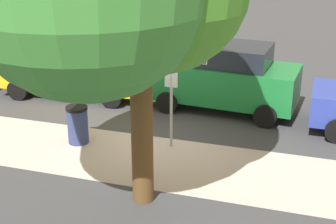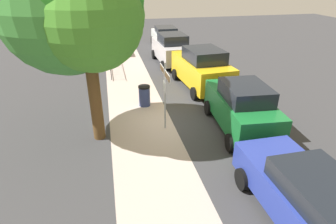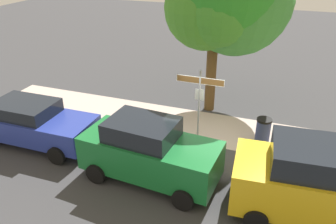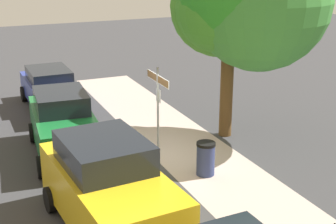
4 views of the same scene
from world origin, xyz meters
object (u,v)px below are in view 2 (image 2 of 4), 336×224
at_px(street_sign, 165,84).
at_px(car_yellow, 202,68).
at_px(car_white, 165,37).
at_px(shade_tree, 77,5).
at_px(car_green, 241,107).
at_px(trash_bin, 144,96).
at_px(car_blue, 311,200).
at_px(utility_shed, 87,36).
at_px(car_silver, 172,49).

bearing_deg(street_sign, car_yellow, -35.42).
bearing_deg(car_white, shade_tree, 158.54).
distance_m(car_green, trash_bin, 4.60).
bearing_deg(car_blue, street_sign, 22.26).
bearing_deg(utility_shed, car_blue, -162.63).
bearing_deg(car_white, car_blue, 179.93).
distance_m(street_sign, shade_tree, 3.98).
xyz_separation_m(car_green, car_white, (14.40, -0.03, -0.11)).
bearing_deg(utility_shed, car_white, -82.24).
distance_m(car_blue, car_yellow, 9.62).
relative_size(car_yellow, trash_bin, 4.72).
height_order(car_green, trash_bin, car_green).
bearing_deg(car_yellow, car_blue, 172.54).
distance_m(shade_tree, trash_bin, 5.25).
height_order(street_sign, car_silver, street_sign).
xyz_separation_m(shade_tree, car_blue, (-5.80, -5.15, -3.89)).
height_order(car_yellow, car_white, car_yellow).
bearing_deg(car_green, car_blue, 178.10).
relative_size(car_white, utility_shed, 1.50).
height_order(car_green, utility_shed, utility_shed).
height_order(street_sign, car_yellow, street_sign).
height_order(car_blue, car_yellow, car_yellow).
bearing_deg(shade_tree, car_green, -99.96).
bearing_deg(car_blue, utility_shed, 16.88).
distance_m(street_sign, car_green, 3.10).
xyz_separation_m(street_sign, car_green, (-0.78, -2.86, -0.91)).
xyz_separation_m(shade_tree, car_green, (-1.00, -5.67, -3.73)).
height_order(car_yellow, trash_bin, car_yellow).
bearing_deg(car_green, utility_shed, 29.08).
height_order(street_sign, trash_bin, street_sign).
height_order(street_sign, car_green, street_sign).
relative_size(street_sign, car_yellow, 0.58).
xyz_separation_m(car_blue, car_silver, (14.41, 0.02, 0.19)).
relative_size(car_blue, car_green, 1.06).
bearing_deg(car_green, shade_tree, 84.31).
relative_size(shade_tree, trash_bin, 7.34).
xyz_separation_m(car_blue, utility_shed, (18.35, 5.74, 0.53)).
xyz_separation_m(car_green, car_yellow, (4.80, -0.00, 0.08)).
distance_m(car_white, utility_shed, 6.37).
bearing_deg(car_green, car_white, 4.13).
distance_m(street_sign, car_silver, 9.17).
height_order(car_green, car_white, car_green).
relative_size(car_yellow, car_white, 1.05).
relative_size(street_sign, shade_tree, 0.37).
relative_size(utility_shed, trash_bin, 2.98).
height_order(shade_tree, car_yellow, shade_tree).
bearing_deg(car_blue, shade_tree, 41.09).
bearing_deg(shade_tree, car_blue, -138.42).
relative_size(car_blue, trash_bin, 4.70).
xyz_separation_m(street_sign, utility_shed, (12.76, 3.40, -0.54)).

